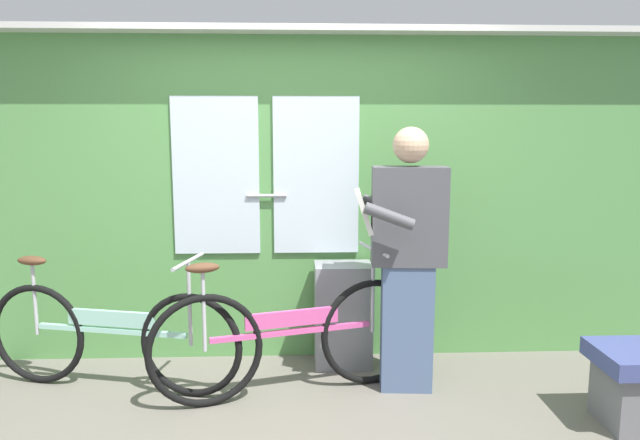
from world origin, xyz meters
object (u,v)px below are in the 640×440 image
at_px(bicycle_leaning_behind, 111,336).
at_px(bicycle_near_door, 292,337).
at_px(trash_bin_by_wall, 344,315).
at_px(passenger_reading_newspaper, 407,254).

bearing_deg(bicycle_leaning_behind, bicycle_near_door, 7.12).
distance_m(bicycle_leaning_behind, trash_bin_by_wall, 1.55).
bearing_deg(bicycle_near_door, bicycle_leaning_behind, 158.15).
xyz_separation_m(bicycle_near_door, bicycle_leaning_behind, (-1.15, 0.13, -0.02)).
bearing_deg(trash_bin_by_wall, passenger_reading_newspaper, -47.85).
xyz_separation_m(passenger_reading_newspaper, trash_bin_by_wall, (-0.36, 0.40, -0.52)).
bearing_deg(passenger_reading_newspaper, bicycle_near_door, 9.60).
distance_m(passenger_reading_newspaper, trash_bin_by_wall, 0.75).
relative_size(bicycle_near_door, bicycle_leaning_behind, 1.02).
relative_size(bicycle_near_door, trash_bin_by_wall, 2.37).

